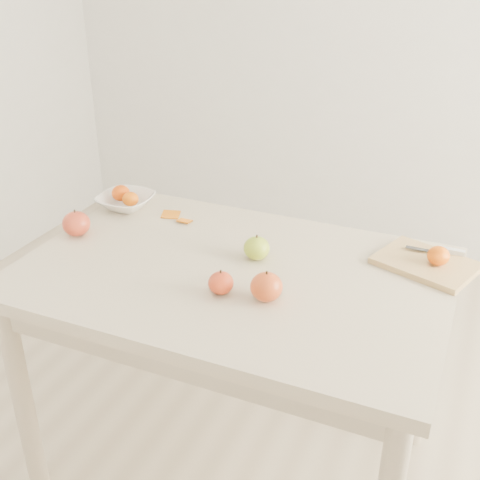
% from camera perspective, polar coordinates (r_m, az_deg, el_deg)
% --- Properties ---
extents(ground, '(3.50, 3.50, 0.00)m').
position_cam_1_polar(ground, '(2.18, -0.56, -20.18)').
color(ground, '#C6B293').
rests_on(ground, ground).
extents(table, '(1.20, 0.80, 0.75)m').
position_cam_1_polar(table, '(1.76, -0.65, -5.59)').
color(table, beige).
rests_on(table, ground).
extents(cutting_board, '(0.31, 0.27, 0.02)m').
position_cam_1_polar(cutting_board, '(1.80, 17.23, -2.13)').
color(cutting_board, tan).
rests_on(cutting_board, table).
extents(board_tangerine, '(0.06, 0.06, 0.05)m').
position_cam_1_polar(board_tangerine, '(1.77, 18.30, -1.43)').
color(board_tangerine, '#D24A07').
rests_on(board_tangerine, cutting_board).
extents(fruit_bowl, '(0.19, 0.19, 0.05)m').
position_cam_1_polar(fruit_bowl, '(2.12, -10.77, 3.63)').
color(fruit_bowl, white).
rests_on(fruit_bowl, table).
extents(bowl_tangerine_near, '(0.06, 0.06, 0.06)m').
position_cam_1_polar(bowl_tangerine_near, '(2.14, -11.24, 4.39)').
color(bowl_tangerine_near, '#D34707').
rests_on(bowl_tangerine_near, fruit_bowl).
extents(bowl_tangerine_far, '(0.06, 0.06, 0.05)m').
position_cam_1_polar(bowl_tangerine_far, '(2.09, -10.35, 3.85)').
color(bowl_tangerine_far, '#DF5407').
rests_on(bowl_tangerine_far, fruit_bowl).
extents(orange_peel_a, '(0.07, 0.06, 0.01)m').
position_cam_1_polar(orange_peel_a, '(2.04, -6.58, 2.30)').
color(orange_peel_a, orange).
rests_on(orange_peel_a, table).
extents(orange_peel_b, '(0.05, 0.04, 0.01)m').
position_cam_1_polar(orange_peel_b, '(1.99, -5.28, 1.76)').
color(orange_peel_b, orange).
rests_on(orange_peel_b, table).
extents(paring_knife, '(0.17, 0.05, 0.01)m').
position_cam_1_polar(paring_knife, '(1.85, 19.01, -0.98)').
color(paring_knife, white).
rests_on(paring_knife, cutting_board).
extents(apple_green, '(0.08, 0.08, 0.07)m').
position_cam_1_polar(apple_green, '(1.75, 1.59, -0.77)').
color(apple_green, '#739D17').
rests_on(apple_green, table).
extents(apple_red_c, '(0.07, 0.07, 0.06)m').
position_cam_1_polar(apple_red_c, '(1.58, -1.82, -4.09)').
color(apple_red_c, '#9A0506').
rests_on(apple_red_c, table).
extents(apple_red_e, '(0.08, 0.08, 0.08)m').
position_cam_1_polar(apple_red_e, '(1.55, 2.52, -4.46)').
color(apple_red_e, maroon).
rests_on(apple_red_e, table).
extents(apple_red_d, '(0.09, 0.09, 0.08)m').
position_cam_1_polar(apple_red_d, '(1.95, -15.26, 1.50)').
color(apple_red_d, '#A30A17').
rests_on(apple_red_d, table).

